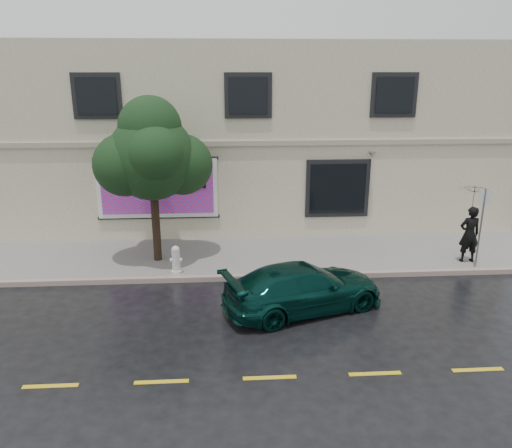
{
  "coord_description": "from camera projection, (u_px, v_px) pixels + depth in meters",
  "views": [
    {
      "loc": [
        -0.85,
        -12.28,
        6.06
      ],
      "look_at": [
        0.09,
        2.2,
        1.53
      ],
      "focal_mm": 35.0,
      "sensor_mm": 36.0,
      "label": 1
    }
  ],
  "objects": [
    {
      "name": "fire_hydrant",
      "position": [
        176.0,
        260.0,
        14.95
      ],
      "size": [
        0.36,
        0.34,
        0.88
      ],
      "rotation": [
        0.0,
        0.0,
        -0.2
      ],
      "color": "silver",
      "rests_on": "sidewalk"
    },
    {
      "name": "curb",
      "position": [
        255.0,
        277.0,
        14.96
      ],
      "size": [
        20.0,
        0.18,
        0.16
      ],
      "primitive_type": "cube",
      "color": "gray",
      "rests_on": "ground"
    },
    {
      "name": "billboard",
      "position": [
        157.0,
        189.0,
        17.43
      ],
      "size": [
        4.3,
        0.16,
        2.2
      ],
      "color": "white",
      "rests_on": "ground"
    },
    {
      "name": "building",
      "position": [
        244.0,
        132.0,
        21.08
      ],
      "size": [
        20.0,
        8.12,
        7.0
      ],
      "color": "beige",
      "rests_on": "ground"
    },
    {
      "name": "street_tree",
      "position": [
        152.0,
        158.0,
        15.17
      ],
      "size": [
        2.65,
        2.65,
        4.67
      ],
      "color": "#312115",
      "rests_on": "sidewalk"
    },
    {
      "name": "sidewalk",
      "position": [
        251.0,
        256.0,
        16.63
      ],
      "size": [
        20.0,
        3.5,
        0.15
      ],
      "primitive_type": "cube",
      "color": "gray",
      "rests_on": "ground"
    },
    {
      "name": "car",
      "position": [
        304.0,
        287.0,
        12.97
      ],
      "size": [
        4.64,
        3.18,
        1.24
      ],
      "primitive_type": "imported",
      "rotation": [
        0.0,
        0.0,
        1.91
      ],
      "color": "#08302A",
      "rests_on": "ground"
    },
    {
      "name": "pedestrian",
      "position": [
        469.0,
        234.0,
        15.75
      ],
      "size": [
        0.67,
        0.45,
        1.82
      ],
      "primitive_type": "imported",
      "rotation": [
        0.0,
        0.0,
        3.17
      ],
      "color": "black",
      "rests_on": "sidewalk"
    },
    {
      "name": "sign_pole",
      "position": [
        481.0,
        221.0,
        15.11
      ],
      "size": [
        0.3,
        0.1,
        2.5
      ],
      "rotation": [
        0.0,
        0.0,
        -0.27
      ],
      "color": "gray",
      "rests_on": "sidewalk"
    },
    {
      "name": "road_marking",
      "position": [
        270.0,
        378.0,
        10.22
      ],
      "size": [
        19.0,
        0.12,
        0.01
      ],
      "primitive_type": "cube",
      "color": "gold",
      "rests_on": "ground"
    },
    {
      "name": "umbrella",
      "position": [
        475.0,
        194.0,
        15.36
      ],
      "size": [
        1.33,
        1.33,
        0.8
      ],
      "primitive_type": "imported",
      "rotation": [
        0.0,
        0.0,
        0.27
      ],
      "color": "black",
      "rests_on": "pedestrian"
    },
    {
      "name": "ground",
      "position": [
        258.0,
        302.0,
        13.56
      ],
      "size": [
        90.0,
        90.0,
        0.0
      ],
      "primitive_type": "plane",
      "color": "black",
      "rests_on": "ground"
    }
  ]
}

